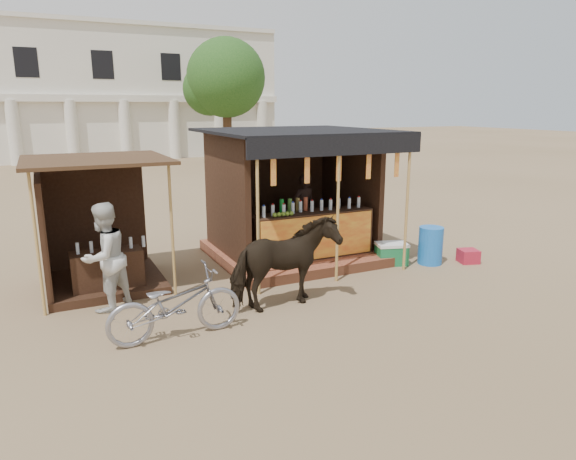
# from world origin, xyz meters

# --- Properties ---
(ground) EXTENTS (120.00, 120.00, 0.00)m
(ground) POSITION_xyz_m (0.00, 0.00, 0.00)
(ground) COLOR #846B4C
(ground) RESTS_ON ground
(main_stall) EXTENTS (3.60, 3.61, 2.78)m
(main_stall) POSITION_xyz_m (1.02, 3.36, 1.02)
(main_stall) COLOR #965031
(main_stall) RESTS_ON ground
(secondary_stall) EXTENTS (2.40, 2.40, 2.38)m
(secondary_stall) POSITION_xyz_m (-3.17, 3.24, 0.85)
(secondary_stall) COLOR #341F13
(secondary_stall) RESTS_ON ground
(cow) EXTENTS (1.87, 1.00, 1.52)m
(cow) POSITION_xyz_m (-0.45, 0.78, 0.76)
(cow) COLOR black
(cow) RESTS_ON ground
(motorbike) EXTENTS (1.97, 0.75, 1.02)m
(motorbike) POSITION_xyz_m (-2.35, 0.43, 0.51)
(motorbike) COLOR gray
(motorbike) RESTS_ON ground
(bystander) EXTENTS (1.09, 1.07, 1.78)m
(bystander) POSITION_xyz_m (-3.10, 2.00, 0.89)
(bystander) COLOR beige
(bystander) RESTS_ON ground
(blue_barrel) EXTENTS (0.59, 0.59, 0.79)m
(blue_barrel) POSITION_xyz_m (3.37, 1.66, 0.40)
(blue_barrel) COLOR blue
(blue_barrel) RESTS_ON ground
(red_crate) EXTENTS (0.48, 0.47, 0.28)m
(red_crate) POSITION_xyz_m (4.16, 1.36, 0.14)
(red_crate) COLOR maroon
(red_crate) RESTS_ON ground
(cooler) EXTENTS (0.74, 0.61, 0.46)m
(cooler) POSITION_xyz_m (2.61, 1.98, 0.23)
(cooler) COLOR #18703C
(cooler) RESTS_ON ground
(background_building) EXTENTS (26.00, 7.45, 8.18)m
(background_building) POSITION_xyz_m (-2.00, 29.94, 3.98)
(background_building) COLOR silver
(background_building) RESTS_ON ground
(tree) EXTENTS (4.50, 4.40, 7.00)m
(tree) POSITION_xyz_m (5.81, 22.14, 4.63)
(tree) COLOR #382314
(tree) RESTS_ON ground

